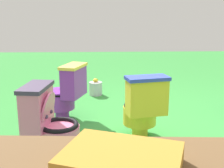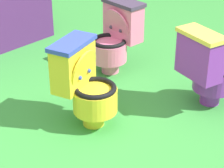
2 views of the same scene
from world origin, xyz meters
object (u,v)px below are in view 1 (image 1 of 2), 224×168
object	(u,v)px
toilet_pink	(49,123)
toilet_yellow	(143,106)
lemon_bucket	(96,88)
toilet_purple	(66,92)

from	to	relation	value
toilet_pink	toilet_yellow	bearing A→B (deg)	122.79
toilet_pink	lemon_bucket	world-z (taller)	toilet_pink
toilet_yellow	toilet_purple	bearing A→B (deg)	132.51
lemon_bucket	toilet_pink	bearing A→B (deg)	79.85
toilet_yellow	lemon_bucket	world-z (taller)	toilet_yellow
toilet_yellow	lemon_bucket	xyz separation A→B (m)	(0.53, -1.76, -0.26)
toilet_yellow	toilet_pink	xyz separation A→B (m)	(0.93, 0.43, 0.00)
toilet_purple	toilet_pink	world-z (taller)	same
toilet_purple	lemon_bucket	distance (m)	1.21
toilet_yellow	toilet_pink	world-z (taller)	same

